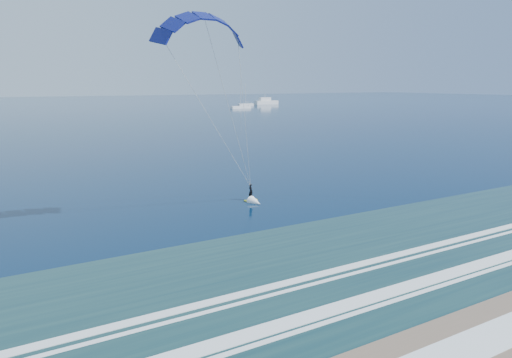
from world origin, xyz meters
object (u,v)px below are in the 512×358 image
object	(u,v)px
kitesurfer_rig	(230,113)
motor_yacht	(266,102)
sailboat_4	(241,107)
sailboat_3	(246,105)

from	to	relation	value
kitesurfer_rig	motor_yacht	xyz separation A→B (m)	(118.79, 192.97, -7.83)
motor_yacht	sailboat_4	bearing A→B (deg)	-136.07
motor_yacht	sailboat_3	distance (m)	20.82
sailboat_3	sailboat_4	bearing A→B (deg)	-123.34
kitesurfer_rig	sailboat_4	size ratio (longest dim) A/B	1.37
motor_yacht	sailboat_3	xyz separation A→B (m)	(-18.50, -9.53, -0.86)
sailboat_3	motor_yacht	bearing A→B (deg)	27.25
motor_yacht	kitesurfer_rig	bearing A→B (deg)	-121.62
kitesurfer_rig	motor_yacht	distance (m)	226.74
motor_yacht	sailboat_3	size ratio (longest dim) A/B	1.21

